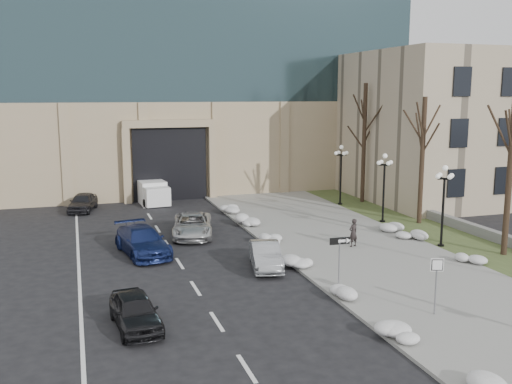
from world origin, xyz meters
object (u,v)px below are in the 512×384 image
(one_way_sign, at_px, (343,247))
(lamppost_d, at_px, (341,167))
(car_d, at_px, (193,225))
(car_e, at_px, (83,202))
(lamppost_b, at_px, (444,195))
(keep_sign, at_px, (437,274))
(lamppost_c, at_px, (384,179))
(car_c, at_px, (142,241))
(box_truck, at_px, (150,191))
(car_a, at_px, (135,311))
(car_b, at_px, (266,256))
(pedestrian, at_px, (353,233))

(one_way_sign, distance_m, lamppost_d, 20.28)
(car_d, bearing_deg, car_e, 134.52)
(car_d, distance_m, one_way_sign, 12.92)
(lamppost_b, bearing_deg, keep_sign, -126.82)
(lamppost_c, bearing_deg, car_c, -170.75)
(car_c, distance_m, car_d, 4.59)
(car_c, relative_size, car_e, 1.28)
(box_truck, relative_size, one_way_sign, 2.26)
(lamppost_d, bearing_deg, lamppost_b, -90.00)
(car_a, relative_size, car_b, 0.97)
(lamppost_d, bearing_deg, car_e, 168.43)
(car_c, height_order, lamppost_d, lamppost_d)
(car_a, distance_m, car_c, 10.03)
(car_d, xyz_separation_m, car_e, (-6.29, 10.05, -0.02))
(car_b, xyz_separation_m, lamppost_c, (10.80, 7.10, 2.42))
(car_a, distance_m, car_b, 8.94)
(one_way_sign, bearing_deg, keep_sign, -53.68)
(car_d, relative_size, car_e, 1.26)
(car_d, distance_m, lamppost_d, 14.56)
(pedestrian, bearing_deg, car_e, -65.27)
(car_e, bearing_deg, pedestrian, -32.45)
(lamppost_b, xyz_separation_m, lamppost_c, (0.00, 6.50, 0.00))
(box_truck, height_order, lamppost_b, lamppost_b)
(car_c, height_order, lamppost_b, lamppost_b)
(lamppost_c, bearing_deg, car_b, -146.70)
(car_c, relative_size, box_truck, 0.88)
(pedestrian, xyz_separation_m, box_truck, (-9.12, 17.73, -0.05))
(car_b, distance_m, car_d, 7.82)
(lamppost_c, bearing_deg, lamppost_b, -90.00)
(pedestrian, relative_size, lamppost_d, 0.34)
(car_e, xyz_separation_m, keep_sign, (12.80, -25.64, 1.08))
(box_truck, bearing_deg, lamppost_b, -59.70)
(car_b, relative_size, one_way_sign, 1.54)
(lamppost_b, bearing_deg, car_c, 166.87)
(car_d, height_order, box_truck, box_truck)
(one_way_sign, xyz_separation_m, lamppost_c, (8.83, 11.73, 0.94))
(car_a, height_order, lamppost_c, lamppost_c)
(car_c, relative_size, lamppost_d, 1.09)
(car_b, height_order, pedestrian, pedestrian)
(car_b, relative_size, car_d, 0.79)
(one_way_sign, bearing_deg, lamppost_b, 32.96)
(car_c, xyz_separation_m, one_way_sign, (7.58, -9.06, 1.39))
(car_d, xyz_separation_m, one_way_sign, (4.18, -12.14, 1.43))
(keep_sign, height_order, lamppost_b, lamppost_b)
(car_c, bearing_deg, box_truck, 70.69)
(car_e, bearing_deg, car_a, -71.65)
(keep_sign, relative_size, lamppost_c, 0.51)
(lamppost_b, bearing_deg, pedestrian, 164.15)
(lamppost_d, bearing_deg, car_d, -154.90)
(pedestrian, bearing_deg, lamppost_b, 146.06)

